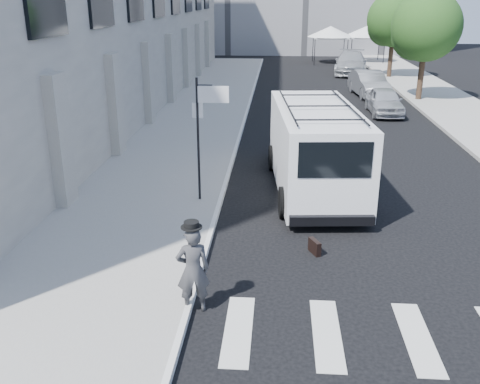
% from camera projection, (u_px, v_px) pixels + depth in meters
% --- Properties ---
extents(ground, '(120.00, 120.00, 0.00)m').
position_uv_depth(ground, '(291.00, 256.00, 12.48)').
color(ground, black).
rests_on(ground, ground).
extents(sidewalk_left, '(4.50, 48.00, 0.15)m').
position_uv_depth(sidewalk_left, '(204.00, 111.00, 27.71)').
color(sidewalk_left, gray).
rests_on(sidewalk_left, ground).
extents(sidewalk_right, '(4.00, 56.00, 0.15)m').
position_uv_depth(sidewalk_right, '(443.00, 100.00, 30.54)').
color(sidewalk_right, gray).
rests_on(sidewalk_right, ground).
extents(sign_pole, '(1.03, 0.07, 3.50)m').
position_uv_depth(sign_pole, '(206.00, 114.00, 14.71)').
color(sign_pole, black).
rests_on(sign_pole, sidewalk_left).
extents(tree_near, '(3.80, 3.83, 6.03)m').
position_uv_depth(tree_near, '(424.00, 29.00, 29.44)').
color(tree_near, black).
rests_on(tree_near, ground).
extents(tree_far, '(3.80, 3.83, 6.03)m').
position_uv_depth(tree_far, '(392.00, 22.00, 37.86)').
color(tree_far, black).
rests_on(tree_far, ground).
extents(tent_left, '(4.00, 4.00, 3.20)m').
position_uv_depth(tent_left, '(331.00, 32.00, 46.82)').
color(tent_left, black).
rests_on(tent_left, ground).
extents(tent_right, '(4.00, 4.00, 3.20)m').
position_uv_depth(tent_right, '(367.00, 32.00, 47.06)').
color(tent_right, black).
rests_on(tent_right, ground).
extents(businessman, '(0.72, 0.57, 1.75)m').
position_uv_depth(businessman, '(193.00, 270.00, 10.05)').
color(businessman, '#3A3A3D').
rests_on(businessman, ground).
extents(briefcase, '(0.29, 0.45, 0.34)m').
position_uv_depth(briefcase, '(315.00, 247.00, 12.57)').
color(briefcase, black).
rests_on(briefcase, ground).
extents(suitcase, '(0.26, 0.40, 1.07)m').
position_uv_depth(suitcase, '(313.00, 200.00, 15.14)').
color(suitcase, black).
rests_on(suitcase, ground).
extents(cargo_van, '(2.93, 7.15, 2.60)m').
position_uv_depth(cargo_van, '(314.00, 148.00, 16.39)').
color(cargo_van, white).
rests_on(cargo_van, ground).
extents(parked_car_a, '(1.59, 3.90, 1.33)m').
position_uv_depth(parked_car_a, '(384.00, 101.00, 27.19)').
color(parked_car_a, '#A7AAAF').
rests_on(parked_car_a, ground).
extents(parked_car_b, '(2.07, 4.66, 1.49)m').
position_uv_depth(parked_car_b, '(369.00, 84.00, 32.03)').
color(parked_car_b, slate).
rests_on(parked_car_b, ground).
extents(parked_car_c, '(3.10, 6.03, 1.67)m').
position_uv_depth(parked_car_c, '(351.00, 63.00, 41.14)').
color(parked_car_c, '#A2A6AA').
rests_on(parked_car_c, ground).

